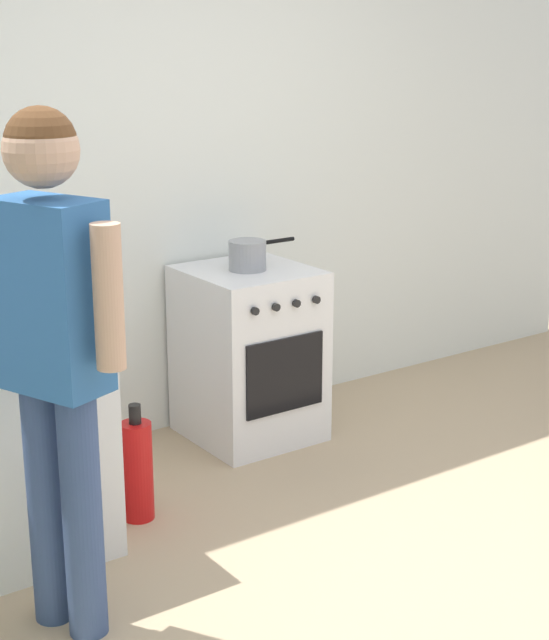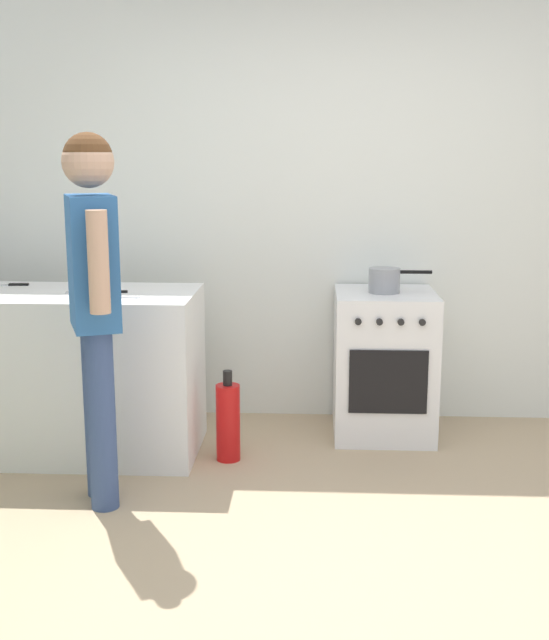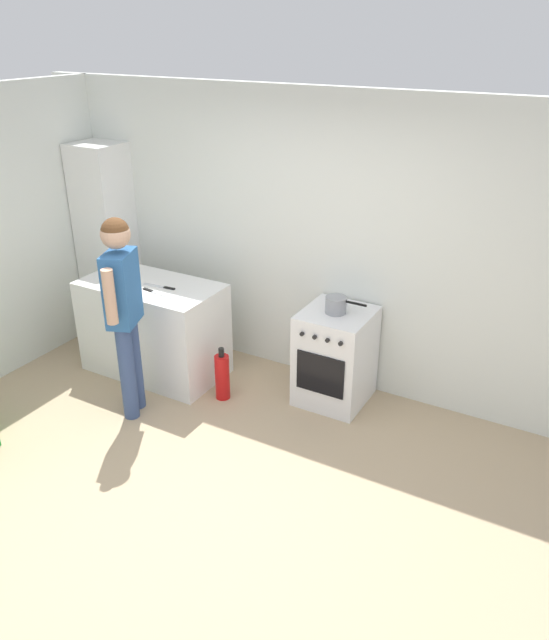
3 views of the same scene
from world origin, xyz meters
name	(u,v)px [view 2 (image 2 of 3)]	position (x,y,z in m)	size (l,w,h in m)	color
ground_plane	(327,562)	(0.00, 0.00, 0.00)	(8.00, 8.00, 0.00)	tan
back_wall	(325,209)	(0.00, 1.95, 1.30)	(6.00, 0.10, 2.60)	silver
counter_unit	(80,373)	(-1.35, 1.20, 0.45)	(1.30, 0.70, 0.90)	white
oven_left	(384,363)	(0.35, 1.58, 0.43)	(0.58, 0.62, 0.85)	white
pot	(385,280)	(0.34, 1.57, 0.92)	(0.36, 0.18, 0.14)	gray
knife_chef	(3,285)	(-1.82, 1.40, 0.90)	(0.31, 0.06, 0.01)	silver
knife_carving	(99,292)	(-1.22, 1.19, 0.90)	(0.33, 0.06, 0.01)	silver
knife_bread	(104,296)	(-1.16, 1.06, 0.90)	(0.35, 0.07, 0.01)	silver
person	(94,285)	(-1.06, 0.55, 1.05)	(0.31, 0.54, 1.73)	#384C7A
fire_extinguisher	(228,421)	(-0.52, 1.10, 0.22)	(0.13, 0.13, 0.50)	red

